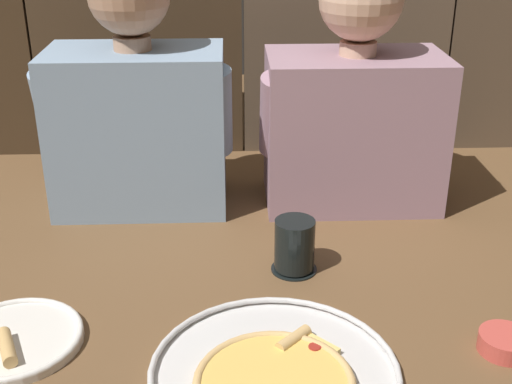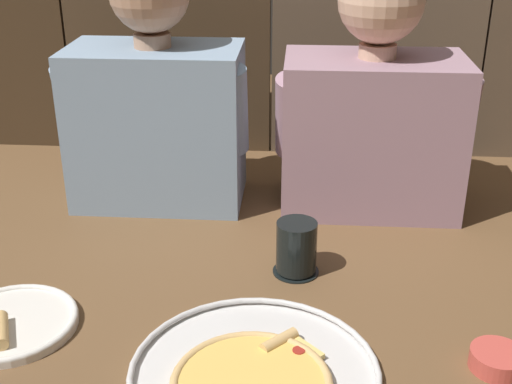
{
  "view_description": "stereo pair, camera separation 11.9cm",
  "coord_description": "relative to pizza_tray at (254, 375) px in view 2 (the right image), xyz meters",
  "views": [
    {
      "loc": [
        -0.04,
        -0.98,
        0.68
      ],
      "look_at": [
        0.01,
        0.1,
        0.18
      ],
      "focal_mm": 47.15,
      "sensor_mm": 36.0,
      "label": 1
    },
    {
      "loc": [
        0.08,
        -0.98,
        0.68
      ],
      "look_at": [
        0.01,
        0.1,
        0.18
      ],
      "focal_mm": 47.15,
      "sensor_mm": 36.0,
      "label": 2
    }
  ],
  "objects": [
    {
      "name": "diner_right",
      "position": [
        0.22,
        0.63,
        0.23
      ],
      "size": [
        0.43,
        0.23,
        0.56
      ],
      "color": "gray",
      "rests_on": "ground"
    },
    {
      "name": "dipping_bowl",
      "position": [
        0.37,
        0.05,
        0.01
      ],
      "size": [
        0.08,
        0.08,
        0.03
      ],
      "color": "#CC4C42",
      "rests_on": "ground"
    },
    {
      "name": "ground_plane",
      "position": [
        -0.02,
        0.19,
        -0.01
      ],
      "size": [
        3.2,
        3.2,
        0.0
      ],
      "primitive_type": "plane",
      "color": "brown"
    },
    {
      "name": "diner_left",
      "position": [
        -0.27,
        0.63,
        0.24
      ],
      "size": [
        0.42,
        0.23,
        0.56
      ],
      "color": "#849EB7",
      "rests_on": "ground"
    },
    {
      "name": "pizza_tray",
      "position": [
        0.0,
        0.0,
        0.0
      ],
      "size": [
        0.38,
        0.38,
        0.03
      ],
      "color": "silver",
      "rests_on": "ground"
    },
    {
      "name": "dinner_plate",
      "position": [
        -0.42,
        0.1,
        -0.0
      ],
      "size": [
        0.22,
        0.22,
        0.03
      ],
      "color": "white",
      "rests_on": "ground"
    },
    {
      "name": "drinking_glass",
      "position": [
        0.06,
        0.31,
        0.04
      ],
      "size": [
        0.09,
        0.09,
        0.11
      ],
      "color": "black",
      "rests_on": "ground"
    }
  ]
}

